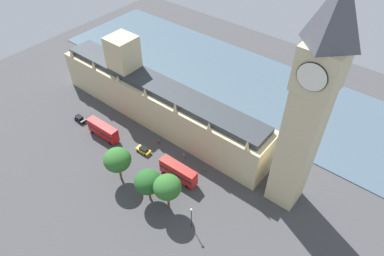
{
  "coord_description": "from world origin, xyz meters",
  "views": [
    {
      "loc": [
        53.37,
        57.17,
        69.1
      ],
      "look_at": [
        1.0,
        15.03,
        7.31
      ],
      "focal_mm": 31.84,
      "sensor_mm": 36.0,
      "label": 1
    }
  ],
  "objects_px": {
    "clock_tower": "(309,107)",
    "car_black_midblock": "(80,119)",
    "plane_tree_trailing": "(167,187)",
    "pedestrian_opposite_hall": "(204,170)",
    "parliament_building": "(155,99)",
    "pedestrian_by_river_gate": "(159,142)",
    "street_lamp_slot_10": "(191,215)",
    "car_yellow_cab_near_tower": "(143,150)",
    "double_decker_bus_corner": "(103,130)",
    "double_decker_bus_leading": "(178,172)",
    "pedestrian_far_end": "(184,155)",
    "plane_tree_kerbside": "(148,182)",
    "plane_tree_under_trees": "(117,160)"
  },
  "relations": [
    {
      "from": "pedestrian_opposite_hall",
      "to": "street_lamp_slot_10",
      "type": "distance_m",
      "value": 17.14
    },
    {
      "from": "car_yellow_cab_near_tower",
      "to": "pedestrian_opposite_hall",
      "type": "relative_size",
      "value": 2.83
    },
    {
      "from": "car_black_midblock",
      "to": "pedestrian_far_end",
      "type": "relative_size",
      "value": 2.52
    },
    {
      "from": "car_yellow_cab_near_tower",
      "to": "pedestrian_opposite_hall",
      "type": "height_order",
      "value": "car_yellow_cab_near_tower"
    },
    {
      "from": "parliament_building",
      "to": "plane_tree_trailing",
      "type": "distance_m",
      "value": 33.27
    },
    {
      "from": "pedestrian_far_end",
      "to": "parliament_building",
      "type": "bearing_deg",
      "value": -10.74
    },
    {
      "from": "double_decker_bus_corner",
      "to": "plane_tree_trailing",
      "type": "xyz_separation_m",
      "value": [
        6.4,
        30.87,
        5.16
      ]
    },
    {
      "from": "pedestrian_far_end",
      "to": "street_lamp_slot_10",
      "type": "distance_m",
      "value": 21.95
    },
    {
      "from": "parliament_building",
      "to": "plane_tree_under_trees",
      "type": "xyz_separation_m",
      "value": [
        23.32,
        9.51,
        -0.01
      ]
    },
    {
      "from": "double_decker_bus_corner",
      "to": "car_black_midblock",
      "type": "bearing_deg",
      "value": -91.28
    },
    {
      "from": "car_yellow_cab_near_tower",
      "to": "street_lamp_slot_10",
      "type": "height_order",
      "value": "street_lamp_slot_10"
    },
    {
      "from": "plane_tree_under_trees",
      "to": "plane_tree_kerbside",
      "type": "bearing_deg",
      "value": 91.5
    },
    {
      "from": "plane_tree_under_trees",
      "to": "street_lamp_slot_10",
      "type": "relative_size",
      "value": 1.45
    },
    {
      "from": "double_decker_bus_leading",
      "to": "pedestrian_opposite_hall",
      "type": "height_order",
      "value": "double_decker_bus_leading"
    },
    {
      "from": "plane_tree_under_trees",
      "to": "plane_tree_trailing",
      "type": "bearing_deg",
      "value": 94.46
    },
    {
      "from": "pedestrian_by_river_gate",
      "to": "pedestrian_far_end",
      "type": "height_order",
      "value": "pedestrian_far_end"
    },
    {
      "from": "parliament_building",
      "to": "car_black_midblock",
      "type": "height_order",
      "value": "parliament_building"
    },
    {
      "from": "parliament_building",
      "to": "pedestrian_by_river_gate",
      "type": "bearing_deg",
      "value": 46.5
    },
    {
      "from": "parliament_building",
      "to": "car_yellow_cab_near_tower",
      "type": "distance_m",
      "value": 16.2
    },
    {
      "from": "car_yellow_cab_near_tower",
      "to": "street_lamp_slot_10",
      "type": "xyz_separation_m",
      "value": [
        9.88,
        25.03,
        3.96
      ]
    },
    {
      "from": "plane_tree_trailing",
      "to": "pedestrian_opposite_hall",
      "type": "bearing_deg",
      "value": -179.46
    },
    {
      "from": "pedestrian_far_end",
      "to": "plane_tree_kerbside",
      "type": "bearing_deg",
      "value": 110.65
    },
    {
      "from": "parliament_building",
      "to": "pedestrian_far_end",
      "type": "distance_m",
      "value": 19.9
    },
    {
      "from": "car_yellow_cab_near_tower",
      "to": "pedestrian_far_end",
      "type": "distance_m",
      "value": 11.44
    },
    {
      "from": "pedestrian_opposite_hall",
      "to": "car_black_midblock",
      "type": "bearing_deg",
      "value": -136.92
    },
    {
      "from": "pedestrian_far_end",
      "to": "plane_tree_under_trees",
      "type": "relative_size",
      "value": 0.16
    },
    {
      "from": "pedestrian_by_river_gate",
      "to": "pedestrian_far_end",
      "type": "relative_size",
      "value": 0.97
    },
    {
      "from": "parliament_building",
      "to": "plane_tree_kerbside",
      "type": "relative_size",
      "value": 7.93
    },
    {
      "from": "double_decker_bus_leading",
      "to": "plane_tree_under_trees",
      "type": "height_order",
      "value": "plane_tree_under_trees"
    },
    {
      "from": "street_lamp_slot_10",
      "to": "car_yellow_cab_near_tower",
      "type": "bearing_deg",
      "value": -111.53
    },
    {
      "from": "clock_tower",
      "to": "car_black_midblock",
      "type": "bearing_deg",
      "value": -77.17
    },
    {
      "from": "car_yellow_cab_near_tower",
      "to": "clock_tower",
      "type": "bearing_deg",
      "value": -75.28
    },
    {
      "from": "car_black_midblock",
      "to": "street_lamp_slot_10",
      "type": "distance_m",
      "value": 50.25
    },
    {
      "from": "pedestrian_by_river_gate",
      "to": "plane_tree_trailing",
      "type": "relative_size",
      "value": 0.15
    },
    {
      "from": "double_decker_bus_corner",
      "to": "pedestrian_far_end",
      "type": "xyz_separation_m",
      "value": [
        -8.33,
        23.31,
        -1.88
      ]
    },
    {
      "from": "double_decker_bus_corner",
      "to": "plane_tree_kerbside",
      "type": "bearing_deg",
      "value": 72.43
    },
    {
      "from": "double_decker_bus_corner",
      "to": "double_decker_bus_leading",
      "type": "xyz_separation_m",
      "value": [
        -1.76,
        26.92,
        0.0
      ]
    },
    {
      "from": "pedestrian_opposite_hall",
      "to": "plane_tree_trailing",
      "type": "relative_size",
      "value": 0.14
    },
    {
      "from": "clock_tower",
      "to": "car_yellow_cab_near_tower",
      "type": "height_order",
      "value": "clock_tower"
    },
    {
      "from": "plane_tree_kerbside",
      "to": "double_decker_bus_corner",
      "type": "bearing_deg",
      "value": -106.0
    },
    {
      "from": "clock_tower",
      "to": "pedestrian_opposite_hall",
      "type": "height_order",
      "value": "clock_tower"
    },
    {
      "from": "pedestrian_by_river_gate",
      "to": "plane_tree_under_trees",
      "type": "height_order",
      "value": "plane_tree_under_trees"
    },
    {
      "from": "plane_tree_trailing",
      "to": "street_lamp_slot_10",
      "type": "relative_size",
      "value": 1.5
    },
    {
      "from": "double_decker_bus_corner",
      "to": "pedestrian_far_end",
      "type": "height_order",
      "value": "double_decker_bus_corner"
    },
    {
      "from": "double_decker_bus_corner",
      "to": "plane_tree_under_trees",
      "type": "xyz_separation_m",
      "value": [
        7.6,
        15.53,
        4.64
      ]
    },
    {
      "from": "plane_tree_kerbside",
      "to": "pedestrian_by_river_gate",
      "type": "bearing_deg",
      "value": -143.48
    },
    {
      "from": "double_decker_bus_leading",
      "to": "plane_tree_trailing",
      "type": "relative_size",
      "value": 1.0
    },
    {
      "from": "clock_tower",
      "to": "pedestrian_opposite_hall",
      "type": "distance_m",
      "value": 34.16
    },
    {
      "from": "parliament_building",
      "to": "double_decker_bus_corner",
      "type": "height_order",
      "value": "parliament_building"
    },
    {
      "from": "double_decker_bus_leading",
      "to": "plane_tree_trailing",
      "type": "distance_m",
      "value": 10.43
    }
  ]
}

